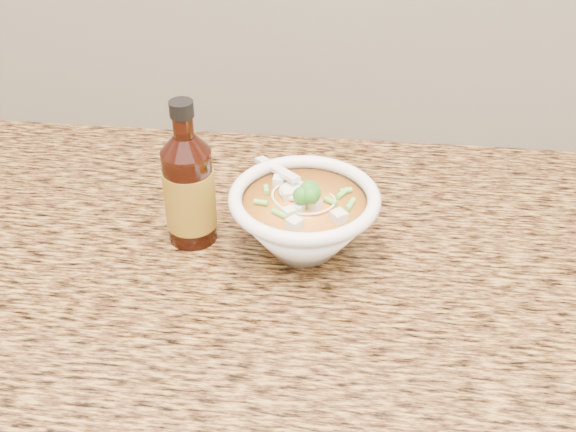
# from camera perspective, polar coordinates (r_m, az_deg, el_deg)

# --- Properties ---
(counter_slab) EXTENTS (4.00, 0.68, 0.04)m
(counter_slab) POSITION_cam_1_polar(r_m,az_deg,el_deg) (0.91, 4.51, -4.48)
(counter_slab) COLOR olive
(counter_slab) RESTS_ON cabinet
(soup_bowl) EXTENTS (0.19, 0.19, 0.10)m
(soup_bowl) POSITION_cam_1_polar(r_m,az_deg,el_deg) (0.89, 1.28, -0.31)
(soup_bowl) COLOR white
(soup_bowl) RESTS_ON counter_slab
(hot_sauce_bottle) EXTENTS (0.08, 0.08, 0.19)m
(hot_sauce_bottle) POSITION_cam_1_polar(r_m,az_deg,el_deg) (0.90, -7.82, 2.06)
(hot_sauce_bottle) COLOR #371007
(hot_sauce_bottle) RESTS_ON counter_slab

